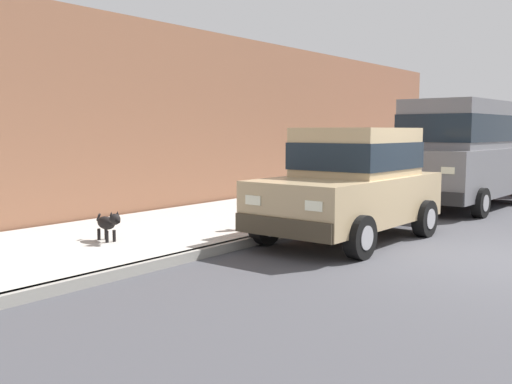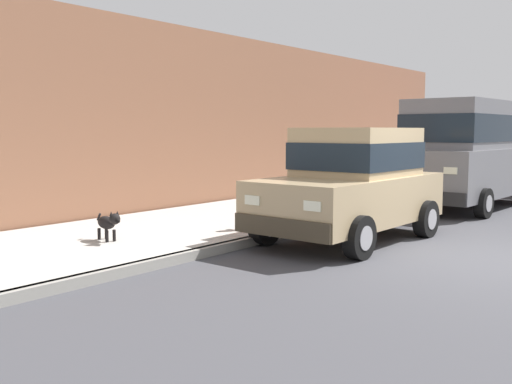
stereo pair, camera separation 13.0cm
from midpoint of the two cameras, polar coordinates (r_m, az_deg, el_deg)
The scene contains 8 objects.
ground_plane at distance 9.17m, azimuth 20.96°, elevation -5.91°, with size 80.00×80.00×0.00m, color #424247.
curb at distance 10.52m, azimuth 4.05°, elevation -3.65°, with size 0.16×64.00×0.14m, color gray.
sidewalk at distance 11.60m, azimuth -3.36°, elevation -2.73°, with size 3.60×64.00×0.14m, color #B7B5AD.
car_tan_hatchback at distance 9.87m, azimuth 8.95°, elevation 0.96°, with size 2.00×3.83×1.88m.
car_grey_van at distance 14.77m, azimuth 19.42°, elevation 3.98°, with size 2.26×4.96×2.52m.
dog_black at distance 9.22m, azimuth -14.66°, elevation -2.94°, with size 0.75×0.28×0.49m.
fire_hydrant at distance 10.03m, azimuth -0.81°, elevation -1.75°, with size 0.34×0.24×0.72m.
building_facade at distance 15.93m, azimuth 0.55°, elevation 6.87°, with size 0.50×20.00×4.14m, color #8C5B42.
Camera 1 is at (2.52, -8.65, 1.83)m, focal length 40.90 mm.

